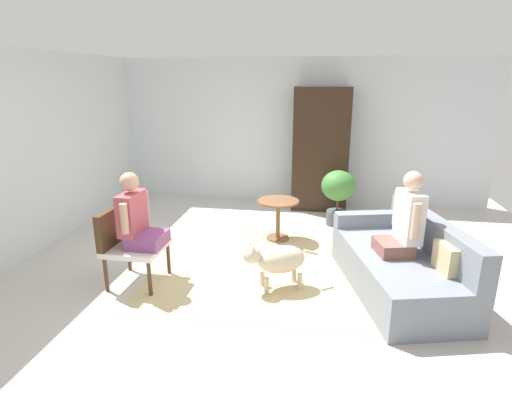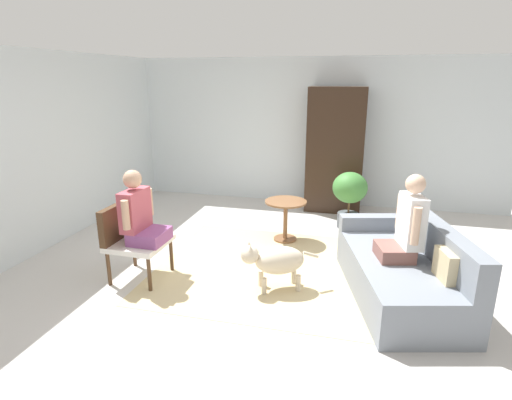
# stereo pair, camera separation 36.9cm
# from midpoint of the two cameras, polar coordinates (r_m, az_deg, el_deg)

# --- Properties ---
(ground_plane) EXTENTS (7.60, 7.60, 0.00)m
(ground_plane) POSITION_cam_midpoint_polar(r_m,az_deg,el_deg) (5.02, 4.65, -10.06)
(ground_plane) COLOR beige
(back_wall) EXTENTS (6.93, 0.12, 2.61)m
(back_wall) POSITION_cam_midpoint_polar(r_m,az_deg,el_deg) (7.63, 8.91, 9.32)
(back_wall) COLOR silver
(back_wall) RESTS_ON ground
(left_wall) EXTENTS (0.12, 6.70, 2.61)m
(left_wall) POSITION_cam_midpoint_polar(r_m,az_deg,el_deg) (6.22, -25.40, 6.32)
(left_wall) COLOR silver
(left_wall) RESTS_ON ground
(area_rug) EXTENTS (2.87, 2.48, 0.01)m
(area_rug) POSITION_cam_midpoint_polar(r_m,az_deg,el_deg) (5.09, 4.96, -9.59)
(area_rug) COLOR #C6B284
(area_rug) RESTS_ON ground
(couch) EXTENTS (1.36, 2.04, 0.82)m
(couch) POSITION_cam_midpoint_polar(r_m,az_deg,el_deg) (4.72, 21.96, -9.15)
(couch) COLOR slate
(couch) RESTS_ON ground
(armchair) EXTENTS (0.62, 0.64, 0.87)m
(armchair) POSITION_cam_midpoint_polar(r_m,az_deg,el_deg) (4.87, -15.09, -4.74)
(armchair) COLOR #4C331E
(armchair) RESTS_ON ground
(person_on_couch) EXTENTS (0.48, 0.51, 0.89)m
(person_on_couch) POSITION_cam_midpoint_polar(r_m,az_deg,el_deg) (4.50, 22.49, -3.29)
(person_on_couch) COLOR brown
(person_on_armchair) EXTENTS (0.45, 0.58, 0.82)m
(person_on_armchair) POSITION_cam_midpoint_polar(r_m,az_deg,el_deg) (4.71, -13.76, -1.98)
(person_on_armchair) COLOR #87467F
(round_end_table) EXTENTS (0.59, 0.59, 0.59)m
(round_end_table) POSITION_cam_midpoint_polar(r_m,az_deg,el_deg) (5.84, 5.94, -1.90)
(round_end_table) COLOR brown
(round_end_table) RESTS_ON ground
(dog) EXTENTS (0.81, 0.50, 0.56)m
(dog) POSITION_cam_midpoint_polar(r_m,az_deg,el_deg) (4.51, 5.14, -8.38)
(dog) COLOR beige
(dog) RESTS_ON ground
(potted_plant) EXTENTS (0.53, 0.53, 0.88)m
(potted_plant) POSITION_cam_midpoint_polar(r_m,az_deg,el_deg) (6.48, 14.51, 0.94)
(potted_plant) COLOR #4C5156
(potted_plant) RESTS_ON ground
(armoire_cabinet) EXTENTS (0.95, 0.56, 2.12)m
(armoire_cabinet) POSITION_cam_midpoint_polar(r_m,az_deg,el_deg) (7.23, 12.43, 6.76)
(armoire_cabinet) COLOR black
(armoire_cabinet) RESTS_ON ground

